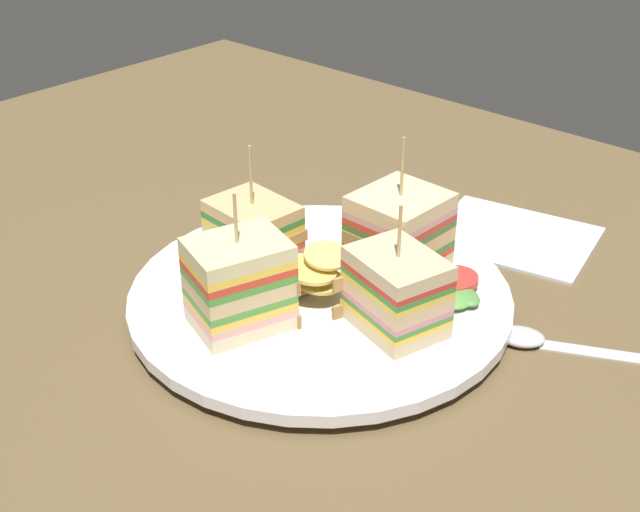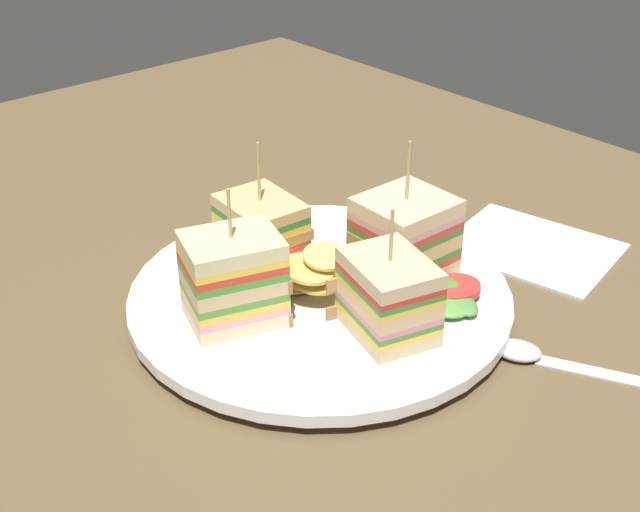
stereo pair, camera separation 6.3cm
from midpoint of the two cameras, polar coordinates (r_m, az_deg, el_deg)
ground_plane at (r=65.70cm, az=2.74°, el=-4.34°), size 122.27×91.90×1.80cm
plate at (r=64.63cm, az=2.78°, el=-2.91°), size 28.99×28.99×1.73cm
sandwich_wedge_0 at (r=58.42cm, az=7.38°, el=-2.96°), size 7.74×6.59×9.57cm
sandwich_wedge_1 at (r=65.79cm, az=8.41°, el=1.25°), size 6.28×6.82×10.92cm
sandwich_wedge_2 at (r=67.71cm, az=-1.15°, el=1.86°), size 7.06×5.73×9.82cm
sandwich_wedge_3 at (r=59.36cm, az=-2.82°, el=-1.64°), size 7.04×7.95×10.25cm
chip_pile at (r=63.35cm, az=1.80°, el=-1.21°), size 8.64×6.76×4.15cm
salad_garnish at (r=63.61cm, az=11.11°, el=-2.81°), size 6.61×6.96×1.20cm
spoon at (r=62.36cm, az=18.15°, el=-6.70°), size 14.79×8.82×1.00cm
napkin at (r=76.13cm, az=16.39°, el=0.55°), size 15.44×13.48×0.50cm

